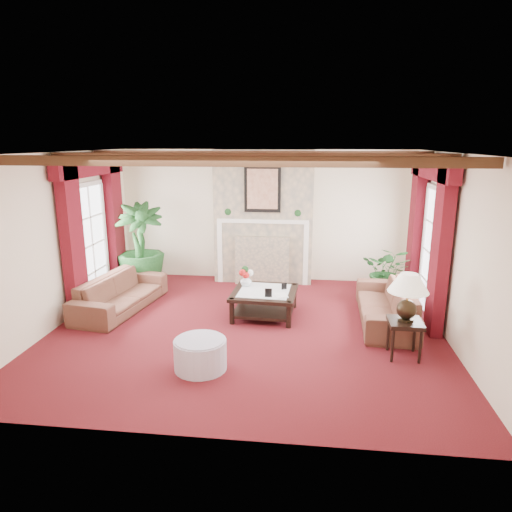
# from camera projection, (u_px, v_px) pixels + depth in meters

# --- Properties ---
(floor) EXTENTS (6.00, 6.00, 0.00)m
(floor) POSITION_uv_depth(u_px,v_px,m) (247.00, 328.00, 7.18)
(floor) COLOR #420B11
(floor) RESTS_ON ground
(ceiling) EXTENTS (6.00, 6.00, 0.00)m
(ceiling) POSITION_uv_depth(u_px,v_px,m) (246.00, 153.00, 6.51)
(ceiling) COLOR white
(ceiling) RESTS_ON floor
(back_wall) EXTENTS (6.00, 0.02, 2.70)m
(back_wall) POSITION_uv_depth(u_px,v_px,m) (264.00, 216.00, 9.49)
(back_wall) COLOR beige
(back_wall) RESTS_ON ground
(left_wall) EXTENTS (0.02, 5.50, 2.70)m
(left_wall) POSITION_uv_depth(u_px,v_px,m) (58.00, 240.00, 7.18)
(left_wall) COLOR beige
(left_wall) RESTS_ON ground
(right_wall) EXTENTS (0.02, 5.50, 2.70)m
(right_wall) POSITION_uv_depth(u_px,v_px,m) (454.00, 250.00, 6.51)
(right_wall) COLOR beige
(right_wall) RESTS_ON ground
(ceiling_beams) EXTENTS (6.00, 3.00, 0.12)m
(ceiling_beams) POSITION_uv_depth(u_px,v_px,m) (246.00, 157.00, 6.53)
(ceiling_beams) COLOR #352211
(ceiling_beams) RESTS_ON ceiling
(fireplace) EXTENTS (2.00, 0.52, 2.70)m
(fireplace) POSITION_uv_depth(u_px,v_px,m) (264.00, 149.00, 8.97)
(fireplace) COLOR tan
(fireplace) RESTS_ON ground
(french_door_left) EXTENTS (0.10, 1.10, 2.16)m
(french_door_left) POSITION_uv_depth(u_px,v_px,m) (86.00, 184.00, 7.95)
(french_door_left) COLOR white
(french_door_left) RESTS_ON ground
(french_door_right) EXTENTS (0.10, 1.10, 2.16)m
(french_door_right) POSITION_uv_depth(u_px,v_px,m) (439.00, 188.00, 7.28)
(french_door_right) COLOR white
(french_door_right) RESTS_ON ground
(curtains_left) EXTENTS (0.20, 2.40, 2.55)m
(curtains_left) POSITION_uv_depth(u_px,v_px,m) (89.00, 160.00, 7.83)
(curtains_left) COLOR #500A13
(curtains_left) RESTS_ON ground
(curtains_right) EXTENTS (0.20, 2.40, 2.55)m
(curtains_right) POSITION_uv_depth(u_px,v_px,m) (434.00, 161.00, 7.19)
(curtains_right) COLOR #500A13
(curtains_right) RESTS_ON ground
(sofa_left) EXTENTS (2.20, 1.21, 0.79)m
(sofa_left) POSITION_uv_depth(u_px,v_px,m) (120.00, 288.00, 7.90)
(sofa_left) COLOR #330E14
(sofa_left) RESTS_ON ground
(sofa_right) EXTENTS (2.10, 0.74, 0.80)m
(sofa_right) POSITION_uv_depth(u_px,v_px,m) (386.00, 298.00, 7.35)
(sofa_right) COLOR #330E14
(sofa_right) RESTS_ON ground
(potted_palm) EXTENTS (2.10, 2.33, 0.95)m
(potted_palm) POSITION_uv_depth(u_px,v_px,m) (141.00, 264.00, 9.12)
(potted_palm) COLOR black
(potted_palm) RESTS_ON ground
(small_plant) EXTENTS (1.47, 1.51, 0.77)m
(small_plant) POSITION_uv_depth(u_px,v_px,m) (387.00, 277.00, 8.56)
(small_plant) COLOR black
(small_plant) RESTS_ON ground
(coffee_table) EXTENTS (1.11, 1.11, 0.43)m
(coffee_table) POSITION_uv_depth(u_px,v_px,m) (264.00, 303.00, 7.67)
(coffee_table) COLOR black
(coffee_table) RESTS_ON ground
(side_table) EXTENTS (0.47, 0.47, 0.52)m
(side_table) POSITION_uv_depth(u_px,v_px,m) (404.00, 339.00, 6.18)
(side_table) COLOR black
(side_table) RESTS_ON ground
(ottoman) EXTENTS (0.68, 0.68, 0.40)m
(ottoman) POSITION_uv_depth(u_px,v_px,m) (200.00, 354.00, 5.86)
(ottoman) COLOR #B3A9BF
(ottoman) RESTS_ON ground
(table_lamp) EXTENTS (0.53, 0.53, 0.68)m
(table_lamp) POSITION_uv_depth(u_px,v_px,m) (408.00, 297.00, 6.03)
(table_lamp) COLOR black
(table_lamp) RESTS_ON side_table
(flower_vase) EXTENTS (0.32, 0.32, 0.20)m
(flower_vase) POSITION_uv_depth(u_px,v_px,m) (246.00, 281.00, 7.85)
(flower_vase) COLOR silver
(flower_vase) RESTS_ON coffee_table
(book) EXTENTS (0.21, 0.14, 0.27)m
(book) POSITION_uv_depth(u_px,v_px,m) (275.00, 289.00, 7.31)
(book) COLOR black
(book) RESTS_ON coffee_table
(photo_frame_a) EXTENTS (0.11, 0.02, 0.15)m
(photo_frame_a) POSITION_uv_depth(u_px,v_px,m) (268.00, 293.00, 7.28)
(photo_frame_a) COLOR black
(photo_frame_a) RESTS_ON coffee_table
(photo_frame_b) EXTENTS (0.09, 0.06, 0.12)m
(photo_frame_b) POSITION_uv_depth(u_px,v_px,m) (284.00, 286.00, 7.66)
(photo_frame_b) COLOR black
(photo_frame_b) RESTS_ON coffee_table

